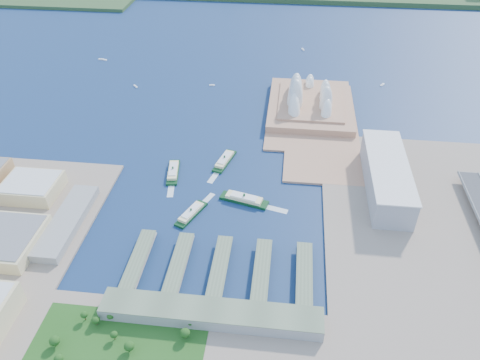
# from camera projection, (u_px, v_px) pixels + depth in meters

# --- Properties ---
(ground) EXTENTS (3000.00, 3000.00, 0.00)m
(ground) POSITION_uv_depth(u_px,v_px,m) (218.00, 220.00, 533.20)
(ground) COLOR #10294B
(ground) RESTS_ON ground
(east_land) EXTENTS (240.00, 500.00, 3.00)m
(east_land) POSITION_uv_depth(u_px,v_px,m) (446.00, 271.00, 470.22)
(east_land) COLOR gray
(east_land) RESTS_ON ground
(peninsula) EXTENTS (135.00, 220.00, 3.00)m
(peninsula) POSITION_uv_depth(u_px,v_px,m) (311.00, 115.00, 729.44)
(peninsula) COLOR tan
(peninsula) RESTS_ON ground
(opera_house) EXTENTS (134.00, 180.00, 58.00)m
(opera_house) POSITION_uv_depth(u_px,v_px,m) (311.00, 91.00, 727.38)
(opera_house) COLOR white
(opera_house) RESTS_ON peninsula
(toaster_building) EXTENTS (45.00, 155.00, 35.00)m
(toaster_building) POSITION_uv_depth(u_px,v_px,m) (386.00, 177.00, 566.60)
(toaster_building) COLOR gray
(toaster_building) RESTS_ON east_land
(ferry_wharves) EXTENTS (184.00, 90.00, 9.30)m
(ferry_wharves) POSITION_uv_depth(u_px,v_px,m) (220.00, 267.00, 469.38)
(ferry_wharves) COLOR #5A694F
(ferry_wharves) RESTS_ON ground
(terminal_building) EXTENTS (200.00, 28.00, 12.00)m
(terminal_building) POSITION_uv_depth(u_px,v_px,m) (211.00, 314.00, 418.89)
(terminal_building) COLOR gray
(terminal_building) RESTS_ON south_land
(park) EXTENTS (150.00, 110.00, 16.00)m
(park) POSITION_uv_depth(u_px,v_px,m) (109.00, 359.00, 380.84)
(park) COLOR #194714
(park) RESTS_ON south_land
(ferry_a) EXTENTS (21.22, 55.10, 10.15)m
(ferry_a) POSITION_uv_depth(u_px,v_px,m) (173.00, 170.00, 603.82)
(ferry_a) COLOR #0D3717
(ferry_a) RESTS_ON ground
(ferry_b) EXTENTS (26.83, 55.50, 10.17)m
(ferry_b) POSITION_uv_depth(u_px,v_px,m) (225.00, 159.00, 624.25)
(ferry_b) COLOR #0D3717
(ferry_b) RESTS_ON ground
(ferry_c) EXTENTS (31.65, 51.18, 9.50)m
(ferry_c) POSITION_uv_depth(u_px,v_px,m) (191.00, 212.00, 537.82)
(ferry_c) COLOR #0D3717
(ferry_c) RESTS_ON ground
(ferry_d) EXTENTS (60.51, 29.26, 11.09)m
(ferry_d) POSITION_uv_depth(u_px,v_px,m) (244.00, 198.00, 557.49)
(ferry_d) COLOR #0D3717
(ferry_d) RESTS_ON ground
(boat_a) EXTENTS (10.51, 11.54, 2.41)m
(boat_a) POSITION_uv_depth(u_px,v_px,m) (136.00, 86.00, 812.49)
(boat_a) COLOR white
(boat_a) RESTS_ON ground
(boat_b) EXTENTS (9.61, 4.00, 2.54)m
(boat_b) POSITION_uv_depth(u_px,v_px,m) (212.00, 85.00, 815.84)
(boat_b) COLOR white
(boat_b) RESTS_ON ground
(boat_c) EXTENTS (9.11, 11.83, 2.65)m
(boat_c) POSITION_uv_depth(u_px,v_px,m) (382.00, 85.00, 817.25)
(boat_c) COLOR white
(boat_c) RESTS_ON ground
(boat_d) EXTENTS (17.49, 6.68, 2.89)m
(boat_d) POSITION_uv_depth(u_px,v_px,m) (103.00, 59.00, 907.75)
(boat_d) COLOR white
(boat_d) RESTS_ON ground
(boat_e) EXTENTS (6.74, 12.31, 2.88)m
(boat_e) POSITION_uv_depth(u_px,v_px,m) (303.00, 49.00, 950.13)
(boat_e) COLOR white
(boat_e) RESTS_ON ground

